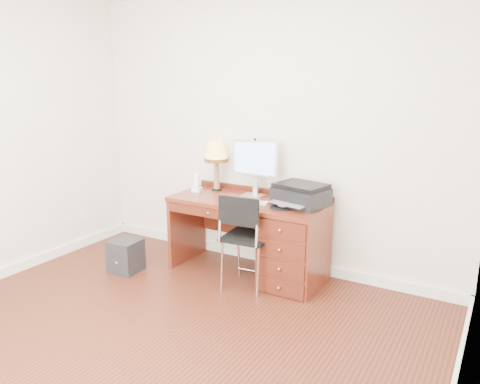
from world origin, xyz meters
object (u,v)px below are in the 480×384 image
Objects in this scene: monitor at (255,161)px; leg_lamp at (216,155)px; desk at (278,238)px; printer at (301,195)px; equipment_box at (126,256)px; chair at (244,232)px; phone at (197,186)px.

leg_lamp is (-0.45, 0.00, 0.03)m from monitor.
printer is (0.19, 0.06, 0.44)m from desk.
monitor is at bearing 31.27° from equipment_box.
chair is 1.29m from equipment_box.
phone is at bearing -134.08° from leg_lamp.
desk is 2.97× the size of leg_lamp.
leg_lamp is 0.97m from chair.
phone is 0.99m from equipment_box.
leg_lamp is at bearing 47.13° from equipment_box.
monitor is at bearing -0.39° from leg_lamp.
leg_lamp reaches higher than chair.
monitor is 2.90× the size of phone.
chair is at bearing -36.54° from phone.
leg_lamp is (-0.98, 0.11, 0.27)m from printer.
chair is (0.16, -0.48, -0.55)m from monitor.
equipment_box is at bearing -157.49° from desk.
monitor is at bearing 102.91° from chair.
equipment_box is at bearing -139.89° from phone.
phone is 0.58× the size of equipment_box.
printer is 1.03× the size of leg_lamp.
equipment_box is at bearing -145.24° from printer.
desk is at bearing -12.14° from leg_lamp.
leg_lamp is (-0.79, 0.17, 0.71)m from desk.
equipment_box is (-1.39, -0.58, -0.25)m from desk.
leg_lamp is 2.69× the size of phone.
leg_lamp is at bearing -173.48° from printer.
phone is at bearing -165.11° from printer.
desk is at bearing -27.27° from monitor.
monitor is 1.59m from equipment_box.
phone reaches higher than equipment_box.
monitor is at bearing 1.30° from phone.
phone is at bearing -167.42° from monitor.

